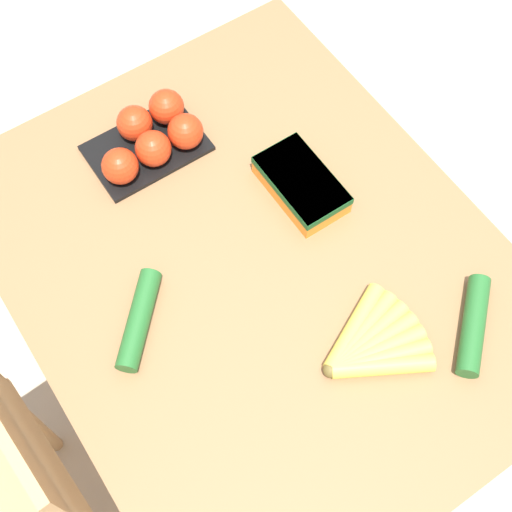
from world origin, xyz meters
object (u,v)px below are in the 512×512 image
Objects in this scene: tomato_pack at (151,137)px; cucumber_far at (474,325)px; cucumber_near at (139,320)px; carrot_bag at (301,183)px; banana_bunch at (370,346)px.

tomato_pack is 0.74m from cucumber_far.
cucumber_near is at bearing 55.05° from cucumber_far.
banana_bunch is at bearing 164.90° from carrot_bag.
carrot_bag reaches higher than banana_bunch.
carrot_bag reaches higher than cucumber_near.
tomato_pack is at bearing 9.59° from banana_bunch.
banana_bunch is 1.19× the size of cucumber_near.
tomato_pack is at bearing -33.72° from cucumber_near.
banana_bunch is 0.42m from cucumber_near.
carrot_bag is at bearing 11.60° from cucumber_far.
cucumber_far is at bearing -157.49° from tomato_pack.
tomato_pack is 0.33m from carrot_bag.
cucumber_near is (0.28, 0.32, 0.00)m from banana_bunch.
banana_bunch is 1.16× the size of cucumber_far.
cucumber_near is (-0.33, 0.22, -0.02)m from tomato_pack.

